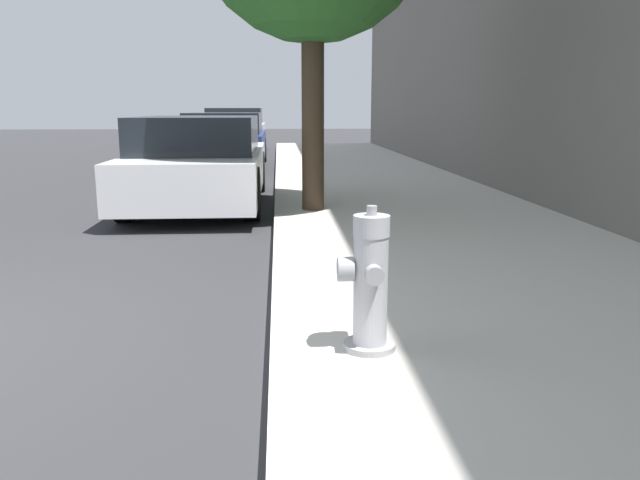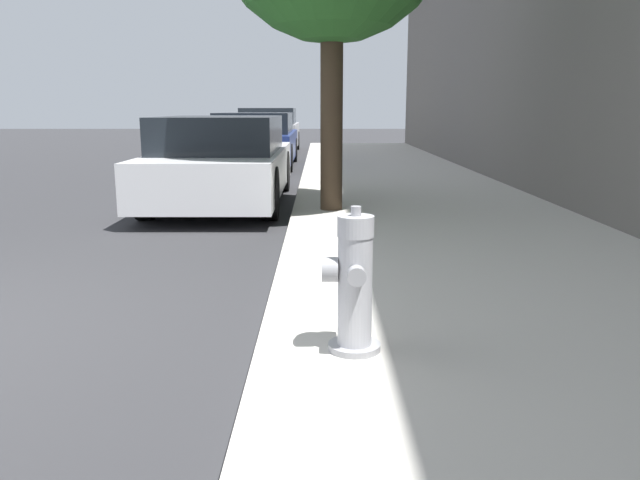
{
  "view_description": "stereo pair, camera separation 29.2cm",
  "coord_description": "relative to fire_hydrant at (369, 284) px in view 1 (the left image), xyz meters",
  "views": [
    {
      "loc": [
        2.21,
        -3.47,
        1.39
      ],
      "look_at": [
        2.5,
        0.87,
        0.47
      ],
      "focal_mm": 35.0,
      "sensor_mm": 36.0,
      "label": 1
    },
    {
      "loc": [
        2.5,
        -3.48,
        1.39
      ],
      "look_at": [
        2.5,
        0.87,
        0.47
      ],
      "focal_mm": 35.0,
      "sensor_mm": 36.0,
      "label": 2
    }
  ],
  "objects": [
    {
      "name": "sidewalk_slab",
      "position": [
        1.23,
        0.33,
        -0.42
      ],
      "size": [
        3.52,
        40.0,
        0.12
      ],
      "color": "beige",
      "rests_on": "ground_plane"
    },
    {
      "name": "parked_car_mid",
      "position": [
        -1.73,
        12.02,
        0.15
      ],
      "size": [
        1.88,
        4.42,
        1.28
      ],
      "color": "navy",
      "rests_on": "ground_plane"
    },
    {
      "name": "fire_hydrant",
      "position": [
        0.0,
        0.0,
        0.0
      ],
      "size": [
        0.32,
        0.32,
        0.78
      ],
      "color": "#97979C",
      "rests_on": "sidewalk_slab"
    },
    {
      "name": "parked_car_far",
      "position": [
        -1.82,
        17.19,
        0.2
      ],
      "size": [
        1.86,
        3.82,
        1.39
      ],
      "color": "#B7B7BC",
      "rests_on": "ground_plane"
    },
    {
      "name": "parked_car_near",
      "position": [
        -1.59,
        6.01,
        0.15
      ],
      "size": [
        1.77,
        4.58,
        1.27
      ],
      "color": "silver",
      "rests_on": "ground_plane"
    }
  ]
}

